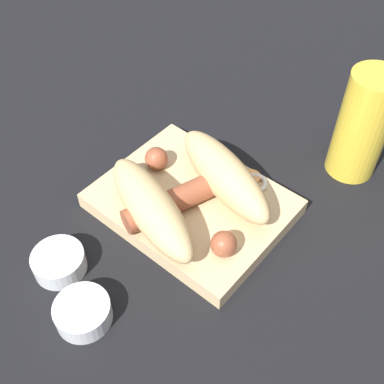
% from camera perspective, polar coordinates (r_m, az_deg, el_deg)
% --- Properties ---
extents(ground_plane, '(3.00, 3.00, 0.00)m').
position_cam_1_polar(ground_plane, '(0.56, -0.00, -2.05)').
color(ground_plane, black).
extents(food_tray, '(0.21, 0.16, 0.02)m').
position_cam_1_polar(food_tray, '(0.56, -0.00, -1.38)').
color(food_tray, tan).
rests_on(food_tray, ground_plane).
extents(bread_roll, '(0.19, 0.18, 0.05)m').
position_cam_1_polar(bread_roll, '(0.52, -0.35, 0.16)').
color(bread_roll, tan).
rests_on(bread_roll, food_tray).
extents(sausage, '(0.17, 0.15, 0.03)m').
position_cam_1_polar(sausage, '(0.53, -0.54, -0.71)').
color(sausage, brown).
rests_on(sausage, food_tray).
extents(pickled_veggies, '(0.05, 0.06, 0.01)m').
position_cam_1_polar(pickled_veggies, '(0.56, 7.30, 0.91)').
color(pickled_veggies, orange).
rests_on(pickled_veggies, food_tray).
extents(condiment_cup_near, '(0.06, 0.06, 0.02)m').
position_cam_1_polar(condiment_cup_near, '(0.53, -15.46, -8.09)').
color(condiment_cup_near, silver).
rests_on(condiment_cup_near, ground_plane).
extents(condiment_cup_far, '(0.06, 0.06, 0.02)m').
position_cam_1_polar(condiment_cup_far, '(0.49, -12.78, -13.82)').
color(condiment_cup_far, silver).
rests_on(condiment_cup_far, ground_plane).
extents(drink_glass, '(0.06, 0.06, 0.14)m').
position_cam_1_polar(drink_glass, '(0.60, 19.59, 7.43)').
color(drink_glass, gold).
rests_on(drink_glass, ground_plane).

